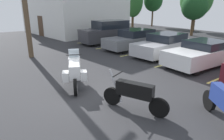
{
  "coord_description": "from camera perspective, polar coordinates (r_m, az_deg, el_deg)",
  "views": [
    {
      "loc": [
        6.11,
        -3.84,
        3.25
      ],
      "look_at": [
        -0.06,
        0.8,
        0.76
      ],
      "focal_mm": 32.63,
      "sensor_mm": 36.0,
      "label": 1
    }
  ],
  "objects": [
    {
      "name": "car_white",
      "position": [
        12.1,
        23.69,
        4.17
      ],
      "size": [
        2.13,
        4.39,
        1.39
      ],
      "color": "white",
      "rests_on": "ground"
    },
    {
      "name": "motorcycle_third",
      "position": [
        6.47,
        6.19,
        -6.67
      ],
      "size": [
        2.11,
        1.02,
        1.25
      ],
      "color": "black",
      "rests_on": "ground"
    },
    {
      "name": "tree_right",
      "position": [
        32.88,
        11.49,
        18.54
      ],
      "size": [
        2.78,
        2.78,
        5.43
      ],
      "color": "#4C3823",
      "rests_on": "ground"
    },
    {
      "name": "tree_center_left",
      "position": [
        23.92,
        22.11,
        16.05
      ],
      "size": [
        2.68,
        2.68,
        4.36
      ],
      "color": "#4C3823",
      "rests_on": "ground"
    },
    {
      "name": "car_silver",
      "position": [
        13.93,
        14.42,
        6.79
      ],
      "size": [
        2.22,
        4.68,
        1.45
      ],
      "color": "#B7B7BC",
      "rests_on": "ground"
    },
    {
      "name": "car_charcoal",
      "position": [
        18.04,
        -0.98,
        10.55
      ],
      "size": [
        2.11,
        4.94,
        1.95
      ],
      "color": "#38383D",
      "rests_on": "ground"
    },
    {
      "name": "tree_center",
      "position": [
        28.22,
        22.57,
        17.68
      ],
      "size": [
        3.85,
        3.85,
        5.87
      ],
      "color": "#4C3823",
      "rests_on": "ground"
    },
    {
      "name": "motorcycle_touring",
      "position": [
        8.44,
        -10.43,
        -0.12
      ],
      "size": [
        2.07,
        1.32,
        1.45
      ],
      "color": "black",
      "rests_on": "ground"
    },
    {
      "name": "tree_far_left",
      "position": [
        30.51,
        5.95,
        18.59
      ],
      "size": [
        2.78,
        2.78,
        5.87
      ],
      "color": "#4C3823",
      "rests_on": "ground"
    },
    {
      "name": "parking_stripes",
      "position": [
        13.13,
        18.86,
        2.59
      ],
      "size": [
        18.04,
        4.8,
        0.01
      ],
      "color": "#EAE066",
      "rests_on": "ground"
    },
    {
      "name": "building_side",
      "position": [
        25.44,
        -10.61,
        17.64
      ],
      "size": [
        11.32,
        10.06,
        6.5
      ],
      "color": "silver",
      "rests_on": "ground"
    },
    {
      "name": "ground",
      "position": [
        7.94,
        -4.4,
        -6.75
      ],
      "size": [
        44.0,
        44.0,
        0.1
      ],
      "primitive_type": "cube",
      "color": "#2D2D30"
    },
    {
      "name": "car_grey",
      "position": [
        15.75,
        6.24,
        8.51
      ],
      "size": [
        1.95,
        4.78,
        1.45
      ],
      "color": "slate",
      "rests_on": "ground"
    }
  ]
}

